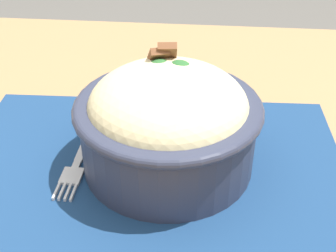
{
  "coord_description": "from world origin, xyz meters",
  "views": [
    {
      "loc": [
        -0.07,
        0.39,
        1.03
      ],
      "look_at": [
        -0.03,
        -0.01,
        0.76
      ],
      "focal_mm": 49.19,
      "sensor_mm": 36.0,
      "label": 1
    }
  ],
  "objects": [
    {
      "name": "bowl",
      "position": [
        -0.03,
        -0.01,
        0.77
      ],
      "size": [
        0.21,
        0.21,
        0.13
      ],
      "color": "#2D3347",
      "rests_on": "placemat"
    },
    {
      "name": "fork",
      "position": [
        0.07,
        0.0,
        0.71
      ],
      "size": [
        0.02,
        0.13,
        0.0
      ],
      "color": "silver",
      "rests_on": "placemat"
    },
    {
      "name": "table",
      "position": [
        0.0,
        0.0,
        0.65
      ],
      "size": [
        1.28,
        0.85,
        0.71
      ],
      "color": "#99754C",
      "rests_on": "ground_plane"
    },
    {
      "name": "placemat",
      "position": [
        -0.01,
        0.0,
        0.71
      ],
      "size": [
        0.44,
        0.3,
        0.0
      ],
      "primitive_type": "cube",
      "rotation": [
        0.0,
        0.0,
        0.03
      ],
      "color": "navy",
      "rests_on": "table"
    }
  ]
}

